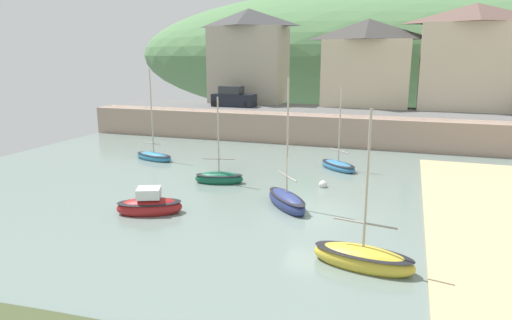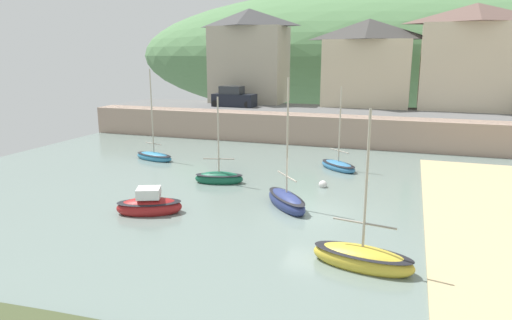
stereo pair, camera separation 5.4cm
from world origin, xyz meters
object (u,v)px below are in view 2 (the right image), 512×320
(waterfront_building_left, at_px, (249,55))
(waterfront_building_right, at_px, (473,57))
(sailboat_nearest_shore, at_px, (286,201))
(sailboat_tall_mast, at_px, (219,178))
(sailboat_far_left, at_px, (338,165))
(mooring_buoy, at_px, (323,185))
(waterfront_building_centre, at_px, (367,62))
(parked_car_near_slipway, at_px, (234,98))
(fishing_boat_green, at_px, (362,258))
(dinghy_open_wooden, at_px, (154,156))
(sailboat_blue_trim, at_px, (149,206))

(waterfront_building_left, height_order, waterfront_building_right, waterfront_building_left)
(waterfront_building_left, relative_size, sailboat_nearest_shore, 1.45)
(sailboat_tall_mast, bearing_deg, sailboat_far_left, 27.56)
(mooring_buoy, bearing_deg, waterfront_building_centre, 89.48)
(sailboat_tall_mast, xyz_separation_m, parked_car_near_slipway, (-5.85, 17.35, 2.91))
(sailboat_nearest_shore, xyz_separation_m, fishing_boat_green, (4.19, -5.37, -0.01))
(sailboat_far_left, height_order, parked_car_near_slipway, sailboat_far_left)
(dinghy_open_wooden, relative_size, parked_car_near_slipway, 1.56)
(sailboat_nearest_shore, relative_size, mooring_buoy, 13.67)
(waterfront_building_left, bearing_deg, sailboat_nearest_shore, -66.69)
(waterfront_building_right, relative_size, dinghy_open_wooden, 1.42)
(waterfront_building_left, relative_size, sailboat_far_left, 1.71)
(waterfront_building_right, bearing_deg, waterfront_building_centre, 180.00)
(sailboat_tall_mast, height_order, fishing_boat_green, fishing_boat_green)
(waterfront_building_left, distance_m, parked_car_near_slipway, 6.00)
(sailboat_nearest_shore, bearing_deg, sailboat_far_left, 131.96)
(fishing_boat_green, bearing_deg, sailboat_nearest_shore, 138.01)
(fishing_boat_green, height_order, parked_car_near_slipway, fishing_boat_green)
(sailboat_tall_mast, bearing_deg, mooring_buoy, -4.05)
(dinghy_open_wooden, relative_size, mooring_buoy, 13.70)
(waterfront_building_right, height_order, sailboat_blue_trim, waterfront_building_right)
(waterfront_building_right, distance_m, sailboat_tall_mast, 27.45)
(sailboat_blue_trim, bearing_deg, dinghy_open_wooden, 96.28)
(waterfront_building_centre, bearing_deg, mooring_buoy, -90.52)
(waterfront_building_left, distance_m, sailboat_blue_trim, 28.91)
(sailboat_tall_mast, relative_size, fishing_boat_green, 0.89)
(waterfront_building_right, height_order, sailboat_tall_mast, waterfront_building_right)
(sailboat_nearest_shore, xyz_separation_m, mooring_buoy, (1.06, 4.00, -0.19))
(waterfront_building_left, relative_size, mooring_buoy, 19.82)
(sailboat_blue_trim, bearing_deg, waterfront_building_centre, 51.92)
(sailboat_far_left, bearing_deg, waterfront_building_left, 167.74)
(waterfront_building_centre, xyz_separation_m, waterfront_building_right, (9.08, -0.00, 0.55))
(fishing_boat_green, relative_size, mooring_buoy, 12.27)
(waterfront_building_left, height_order, fishing_boat_green, waterfront_building_left)
(waterfront_building_right, relative_size, fishing_boat_green, 1.59)
(waterfront_building_right, xyz_separation_m, parked_car_near_slipway, (-21.01, -4.50, -3.88))
(sailboat_blue_trim, bearing_deg, waterfront_building_left, 76.20)
(waterfront_building_centre, xyz_separation_m, sailboat_nearest_shore, (-1.24, -24.80, -6.20))
(waterfront_building_left, relative_size, sailboat_tall_mast, 1.81)
(sailboat_tall_mast, bearing_deg, dinghy_open_wooden, 134.92)
(waterfront_building_left, relative_size, parked_car_near_slipway, 2.26)
(waterfront_building_centre, height_order, dinghy_open_wooden, waterfront_building_centre)
(sailboat_nearest_shore, distance_m, fishing_boat_green, 6.81)
(waterfront_building_centre, bearing_deg, waterfront_building_right, -0.00)
(fishing_boat_green, bearing_deg, dinghy_open_wooden, 151.95)
(waterfront_building_centre, relative_size, sailboat_far_left, 1.51)
(waterfront_building_centre, relative_size, waterfront_building_right, 0.90)
(waterfront_building_right, xyz_separation_m, sailboat_blue_trim, (-16.22, -27.69, -6.72))
(parked_car_near_slipway, relative_size, mooring_buoy, 8.77)
(sailboat_nearest_shore, relative_size, fishing_boat_green, 1.11)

